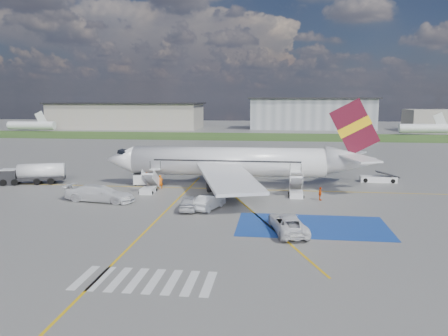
{
  "coord_description": "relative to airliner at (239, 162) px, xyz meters",
  "views": [
    {
      "loc": [
        6.61,
        -44.18,
        11.72
      ],
      "look_at": [
        0.25,
        7.66,
        3.5
      ],
      "focal_mm": 35.0,
      "sensor_mm": 36.0,
      "label": 1
    }
  ],
  "objects": [
    {
      "name": "grass_strip",
      "position": [
        -1.51,
        81.0,
        -3.39
      ],
      "size": [
        400.0,
        30.0,
        0.01
      ],
      "primitive_type": "cube",
      "color": "#2D4C1E",
      "rests_on": "ground"
    },
    {
      "name": "gpu_cart",
      "position": [
        -13.54,
        -0.83,
        -2.67
      ],
      "size": [
        2.13,
        1.61,
        1.6
      ],
      "rotation": [
        0.0,
        0.0,
        0.22
      ],
      "color": "silver",
      "rests_on": "ground"
    },
    {
      "name": "crew_nose",
      "position": [
        -12.53,
        -1.31,
        -2.44
      ],
      "size": [
        1.13,
        1.17,
        1.91
      ],
      "primitive_type": "imported",
      "rotation": [
        0.0,
        0.0,
        -0.93
      ],
      "color": "orange",
      "rests_on": "ground"
    },
    {
      "name": "taxiway_line_diag",
      "position": [
        -1.51,
        -2.0,
        -3.39
      ],
      "size": [
        20.71,
        56.45,
        0.01
      ],
      "primitive_type": "cube",
      "rotation": [
        0.0,
        0.0,
        0.35
      ],
      "color": "gold",
      "rests_on": "ground"
    },
    {
      "name": "ground",
      "position": [
        -1.51,
        -14.0,
        -3.39
      ],
      "size": [
        400.0,
        400.0,
        0.0
      ],
      "primitive_type": "plane",
      "color": "#60605E",
      "rests_on": "ground"
    },
    {
      "name": "crosswalk",
      "position": [
        -3.31,
        -32.0,
        -3.39
      ],
      "size": [
        9.0,
        4.0,
        0.01
      ],
      "color": "silver",
      "rests_on": "ground"
    },
    {
      "name": "airstairs_aft",
      "position": [
        7.49,
        -5.3,
        -2.77
      ],
      "size": [
        1.9,
        5.2,
        3.6
      ],
      "color": "silver",
      "rests_on": "ground"
    },
    {
      "name": "van_white_b",
      "position": [
        -15.24,
        -10.8,
        -2.15
      ],
      "size": [
        6.69,
        3.53,
        2.49
      ],
      "primitive_type": "imported",
      "rotation": [
        0.0,
        0.0,
        1.42
      ],
      "color": "silver",
      "rests_on": "ground"
    },
    {
      "name": "terminal_west",
      "position": [
        -56.51,
        116.0,
        1.61
      ],
      "size": [
        60.0,
        22.0,
        10.0
      ],
      "primitive_type": "cube",
      "color": "#9D9687",
      "rests_on": "ground"
    },
    {
      "name": "belt_loader",
      "position": [
        19.64,
        5.66,
        -2.99
      ],
      "size": [
        5.42,
        2.18,
        1.61
      ],
      "rotation": [
        0.0,
        0.0,
        -0.04
      ],
      "color": "silver",
      "rests_on": "ground"
    },
    {
      "name": "airliner",
      "position": [
        0.0,
        0.0,
        0.0
      ],
      "size": [
        36.81,
        32.95,
        11.92
      ],
      "color": "silver",
      "rests_on": "ground"
    },
    {
      "name": "crew_fwd",
      "position": [
        -10.1,
        -3.08,
        -2.46
      ],
      "size": [
        0.81,
        0.75,
        1.87
      ],
      "primitive_type": "imported",
      "rotation": [
        0.0,
        0.0,
        0.58
      ],
      "color": "orange",
      "rests_on": "ground"
    },
    {
      "name": "taxiway_line_main",
      "position": [
        -1.51,
        -2.0,
        -3.39
      ],
      "size": [
        120.0,
        0.2,
        0.01
      ],
      "primitive_type": "cube",
      "color": "gold",
      "rests_on": "ground"
    },
    {
      "name": "staging_box",
      "position": [
        8.49,
        -18.0,
        -3.39
      ],
      "size": [
        14.0,
        8.0,
        0.01
      ],
      "primitive_type": "cube",
      "color": "navy",
      "rests_on": "ground"
    },
    {
      "name": "van_white_a",
      "position": [
        6.16,
        -20.01,
        -2.36
      ],
      "size": [
        3.57,
        5.9,
        2.07
      ],
      "primitive_type": "imported",
      "rotation": [
        0.0,
        0.0,
        3.34
      ],
      "color": "white",
      "rests_on": "ground"
    },
    {
      "name": "terminal_centre",
      "position": [
        18.49,
        121.0,
        2.61
      ],
      "size": [
        48.0,
        18.0,
        12.0
      ],
      "primitive_type": "cube",
      "color": "gray",
      "rests_on": "ground"
    },
    {
      "name": "crew_aft",
      "position": [
        10.21,
        -7.13,
        -2.61
      ],
      "size": [
        0.47,
        0.95,
        1.57
      ],
      "primitive_type": "imported",
      "rotation": [
        0.0,
        0.0,
        1.66
      ],
      "color": "#ED550C",
      "rests_on": "ground"
    },
    {
      "name": "taxiway_line_cross",
      "position": [
        -6.51,
        -24.0,
        -3.39
      ],
      "size": [
        0.2,
        60.0,
        0.01
      ],
      "primitive_type": "cube",
      "color": "gold",
      "rests_on": "ground"
    },
    {
      "name": "airstairs_fwd",
      "position": [
        -11.01,
        -5.3,
        -2.77
      ],
      "size": [
        1.9,
        5.2,
        3.6
      ],
      "color": "silver",
      "rests_on": "ground"
    },
    {
      "name": "car_silver_a",
      "position": [
        -4.15,
        -13.44,
        -2.59
      ],
      "size": [
        2.29,
        4.87,
        1.61
      ],
      "primitive_type": "imported",
      "rotation": [
        0.0,
        0.0,
        3.22
      ],
      "color": "#B2B4B9",
      "rests_on": "ground"
    },
    {
      "name": "fuel_tanker",
      "position": [
        -28.72,
        -1.66,
        -2.19
      ],
      "size": [
        8.63,
        4.55,
        2.86
      ],
      "rotation": [
        0.0,
        0.0,
        0.29
      ],
      "color": "black",
      "rests_on": "ground"
    },
    {
      "name": "car_silver_b",
      "position": [
        -2.08,
        -12.88,
        -2.59
      ],
      "size": [
        3.22,
        5.14,
        1.6
      ],
      "primitive_type": "imported",
      "rotation": [
        0.0,
        0.0,
        2.8
      ],
      "color": "#B0B3B7",
      "rests_on": "ground"
    }
  ]
}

